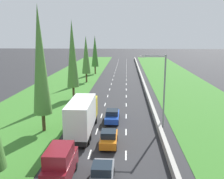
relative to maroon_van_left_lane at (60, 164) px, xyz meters
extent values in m
plane|color=#28282B|center=(3.41, 43.50, -1.40)|extent=(300.00, 300.00, 0.00)
cube|color=#387528|center=(-9.24, 43.50, -1.38)|extent=(14.00, 140.00, 0.04)
cube|color=#387528|center=(17.76, 43.50, -1.38)|extent=(14.00, 140.00, 0.04)
cube|color=#9E9B93|center=(9.11, 43.50, -0.97)|extent=(0.44, 120.00, 0.85)
cube|color=white|center=(1.66, 4.50, -1.39)|extent=(0.14, 2.00, 0.01)
cube|color=white|center=(1.66, 10.50, -1.39)|extent=(0.14, 2.00, 0.01)
cube|color=white|center=(1.66, 16.50, -1.39)|extent=(0.14, 2.00, 0.01)
cube|color=white|center=(1.66, 22.50, -1.39)|extent=(0.14, 2.00, 0.01)
cube|color=white|center=(1.66, 28.50, -1.39)|extent=(0.14, 2.00, 0.01)
cube|color=white|center=(1.66, 34.50, -1.39)|extent=(0.14, 2.00, 0.01)
cube|color=white|center=(1.66, 40.50, -1.39)|extent=(0.14, 2.00, 0.01)
cube|color=white|center=(1.66, 46.50, -1.39)|extent=(0.14, 2.00, 0.01)
cube|color=white|center=(1.66, 52.50, -1.39)|extent=(0.14, 2.00, 0.01)
cube|color=white|center=(1.66, 58.50, -1.39)|extent=(0.14, 2.00, 0.01)
cube|color=white|center=(1.66, 64.50, -1.39)|extent=(0.14, 2.00, 0.01)
cube|color=white|center=(1.66, 70.50, -1.39)|extent=(0.14, 2.00, 0.01)
cube|color=white|center=(1.66, 76.50, -1.39)|extent=(0.14, 2.00, 0.01)
cube|color=white|center=(1.66, 82.50, -1.39)|extent=(0.14, 2.00, 0.01)
cube|color=white|center=(1.66, 88.50, -1.39)|extent=(0.14, 2.00, 0.01)
cube|color=white|center=(1.66, 94.50, -1.39)|extent=(0.14, 2.00, 0.01)
cube|color=white|center=(1.66, 100.50, -1.39)|extent=(0.14, 2.00, 0.01)
cube|color=white|center=(5.16, 4.50, -1.39)|extent=(0.14, 2.00, 0.01)
cube|color=white|center=(5.16, 10.50, -1.39)|extent=(0.14, 2.00, 0.01)
cube|color=white|center=(5.16, 16.50, -1.39)|extent=(0.14, 2.00, 0.01)
cube|color=white|center=(5.16, 22.50, -1.39)|extent=(0.14, 2.00, 0.01)
cube|color=white|center=(5.16, 28.50, -1.39)|extent=(0.14, 2.00, 0.01)
cube|color=white|center=(5.16, 34.50, -1.39)|extent=(0.14, 2.00, 0.01)
cube|color=white|center=(5.16, 40.50, -1.39)|extent=(0.14, 2.00, 0.01)
cube|color=white|center=(5.16, 46.50, -1.39)|extent=(0.14, 2.00, 0.01)
cube|color=white|center=(5.16, 52.50, -1.39)|extent=(0.14, 2.00, 0.01)
cube|color=white|center=(5.16, 58.50, -1.39)|extent=(0.14, 2.00, 0.01)
cube|color=white|center=(5.16, 64.50, -1.39)|extent=(0.14, 2.00, 0.01)
cube|color=white|center=(5.16, 70.50, -1.39)|extent=(0.14, 2.00, 0.01)
cube|color=white|center=(5.16, 76.50, -1.39)|extent=(0.14, 2.00, 0.01)
cube|color=white|center=(5.16, 82.50, -1.39)|extent=(0.14, 2.00, 0.01)
cube|color=white|center=(5.16, 88.50, -1.39)|extent=(0.14, 2.00, 0.01)
cube|color=white|center=(5.16, 94.50, -1.39)|extent=(0.14, 2.00, 0.01)
cube|color=white|center=(5.16, 100.50, -1.39)|extent=(0.14, 2.00, 0.01)
cube|color=maroon|center=(0.00, 0.09, -0.38)|extent=(1.90, 4.90, 1.40)
cube|color=maroon|center=(0.00, -0.21, 0.87)|extent=(1.80, 3.10, 1.10)
cylinder|color=black|center=(-0.87, 1.61, -1.08)|extent=(0.22, 0.64, 0.64)
cylinder|color=black|center=(0.87, 1.61, -1.08)|extent=(0.22, 0.64, 0.64)
cube|color=black|center=(0.12, 10.06, -0.80)|extent=(2.20, 9.40, 0.56)
cube|color=yellow|center=(0.12, 13.66, 0.73)|extent=(2.40, 2.20, 2.50)
cube|color=silver|center=(0.12, 8.96, 1.13)|extent=(2.44, 7.20, 3.30)
cylinder|color=black|center=(-1.00, 13.36, -1.08)|extent=(0.22, 0.64, 0.64)
cylinder|color=black|center=(1.24, 13.36, -1.08)|extent=(0.22, 0.64, 0.64)
cylinder|color=black|center=(-1.00, 7.88, -1.08)|extent=(0.22, 0.64, 0.64)
cylinder|color=black|center=(1.24, 7.88, -1.08)|extent=(0.22, 0.64, 0.64)
cylinder|color=black|center=(-1.00, 6.80, -1.08)|extent=(0.22, 0.64, 0.64)
cylinder|color=black|center=(1.24, 6.80, -1.08)|extent=(0.22, 0.64, 0.64)
cube|color=slate|center=(3.35, -0.26, -0.70)|extent=(1.68, 3.90, 0.76)
cube|color=#19232D|center=(3.35, -0.56, 0.00)|extent=(1.52, 1.60, 0.64)
cylinder|color=black|center=(2.59, 0.95, -1.08)|extent=(0.22, 0.64, 0.64)
cylinder|color=black|center=(4.11, 0.95, -1.08)|extent=(0.22, 0.64, 0.64)
cube|color=orange|center=(3.38, 6.64, -0.70)|extent=(1.68, 3.90, 0.76)
cube|color=#19232D|center=(3.38, 6.34, 0.00)|extent=(1.52, 1.60, 0.64)
cylinder|color=black|center=(2.62, 7.85, -1.08)|extent=(0.22, 0.64, 0.64)
cylinder|color=black|center=(4.14, 7.85, -1.08)|extent=(0.22, 0.64, 0.64)
cylinder|color=black|center=(2.62, 5.43, -1.08)|extent=(0.22, 0.64, 0.64)
cylinder|color=black|center=(4.14, 5.43, -1.08)|extent=(0.22, 0.64, 0.64)
cube|color=#1E47B7|center=(3.31, 14.17, -0.72)|extent=(1.76, 4.50, 0.72)
cube|color=#19232D|center=(3.31, 14.02, -0.06)|extent=(1.56, 1.90, 0.60)
cylinder|color=black|center=(2.51, 15.57, -1.08)|extent=(0.22, 0.64, 0.64)
cylinder|color=black|center=(4.11, 15.57, -1.08)|extent=(0.22, 0.64, 0.64)
cylinder|color=black|center=(2.51, 12.78, -1.08)|extent=(0.22, 0.64, 0.64)
cylinder|color=black|center=(4.11, 12.78, -1.08)|extent=(0.22, 0.64, 0.64)
cylinder|color=#4C3823|center=(-4.68, 10.35, -0.30)|extent=(0.41, 0.41, 2.20)
cone|color=#4C7F38|center=(-4.68, 10.35, 7.05)|extent=(2.17, 2.17, 12.50)
cylinder|color=#4C3823|center=(-4.35, 26.35, -0.30)|extent=(0.41, 0.41, 2.20)
cone|color=#4C7F38|center=(-4.35, 26.35, 6.65)|extent=(2.15, 2.15, 11.71)
cylinder|color=#4C3823|center=(-4.48, 42.46, -0.30)|extent=(0.40, 0.40, 2.20)
cone|color=#4C7F38|center=(-4.48, 42.46, 5.27)|extent=(2.08, 2.08, 8.94)
cylinder|color=#4C3823|center=(-4.03, 56.26, -0.30)|extent=(0.40, 0.40, 2.20)
cone|color=#3D752D|center=(-4.03, 56.26, 5.31)|extent=(2.08, 2.08, 9.02)
cylinder|color=gray|center=(9.77, 12.61, 3.10)|extent=(0.20, 0.20, 9.00)
cylinder|color=gray|center=(8.37, 12.61, 7.45)|extent=(2.80, 0.12, 0.12)
cube|color=silver|center=(6.97, 12.61, 7.35)|extent=(0.60, 0.28, 0.20)
camera|label=1|loc=(5.09, -18.15, 9.92)|focal=41.01mm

